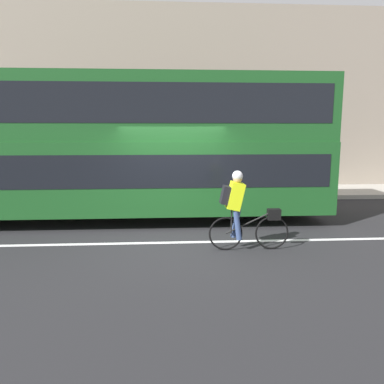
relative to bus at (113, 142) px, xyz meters
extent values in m
plane|color=#232326|center=(1.56, -2.04, -2.11)|extent=(80.00, 80.00, 0.00)
cube|color=silver|center=(1.56, -2.21, -2.11)|extent=(50.00, 0.14, 0.01)
cube|color=#A8A399|center=(1.56, 3.82, -2.04)|extent=(60.00, 2.57, 0.15)
cube|color=gray|center=(1.56, 5.25, 1.50)|extent=(60.00, 0.30, 7.22)
cylinder|color=black|center=(3.48, 0.00, -1.57)|extent=(1.09, 0.30, 1.09)
cube|color=#194C1E|center=(0.00, 0.00, -0.88)|extent=(11.23, 2.49, 1.81)
cube|color=black|center=(0.00, 0.00, -0.66)|extent=(10.78, 2.51, 0.80)
cube|color=#194C1E|center=(0.00, 0.00, 0.85)|extent=(11.23, 2.39, 1.65)
cube|color=black|center=(0.00, 0.00, 0.93)|extent=(10.78, 2.41, 0.92)
torus|color=black|center=(3.56, -2.79, -1.77)|extent=(0.69, 0.04, 0.69)
torus|color=black|center=(2.61, -2.79, -1.77)|extent=(0.69, 0.04, 0.69)
cylinder|color=black|center=(3.08, -2.79, -1.54)|extent=(0.96, 0.03, 0.47)
cylinder|color=black|center=(2.72, -2.79, -1.51)|extent=(0.03, 0.03, 0.51)
cube|color=black|center=(3.59, -2.79, -1.38)|extent=(0.26, 0.16, 0.22)
cube|color=#D8EA19|center=(2.79, -2.79, -0.99)|extent=(0.37, 0.32, 0.58)
cube|color=black|center=(2.59, -2.79, -0.97)|extent=(0.21, 0.26, 0.38)
cylinder|color=#384C7A|center=(2.83, -2.70, -1.56)|extent=(0.21, 0.11, 0.62)
cylinder|color=#384C7A|center=(2.83, -2.88, -1.56)|extent=(0.19, 0.11, 0.62)
sphere|color=tan|center=(2.83, -2.79, -0.63)|extent=(0.19, 0.19, 0.19)
sphere|color=silver|center=(2.83, -2.79, -0.59)|extent=(0.21, 0.21, 0.21)
camera|label=1|loc=(1.46, -10.06, 0.31)|focal=35.00mm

